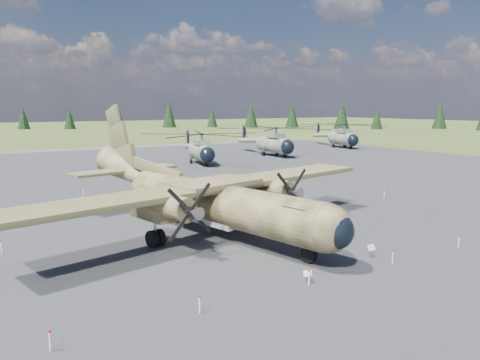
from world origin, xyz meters
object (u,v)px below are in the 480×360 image
helicopter_mid (274,136)px  helicopter_far (343,131)px  helicopter_near (201,142)px  transport_plane (204,194)px

helicopter_mid → helicopter_far: helicopter_mid is taller
helicopter_near → helicopter_far: size_ratio=0.95×
helicopter_near → helicopter_mid: 16.62m
transport_plane → helicopter_mid: size_ratio=1.19×
helicopter_mid → helicopter_far: 22.78m
helicopter_mid → transport_plane: bearing=-129.3°
transport_plane → helicopter_far: 71.09m
helicopter_near → helicopter_mid: bearing=25.5°
transport_plane → helicopter_mid: (33.42, 38.54, 0.91)m
helicopter_mid → helicopter_far: (21.97, 6.02, -0.07)m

